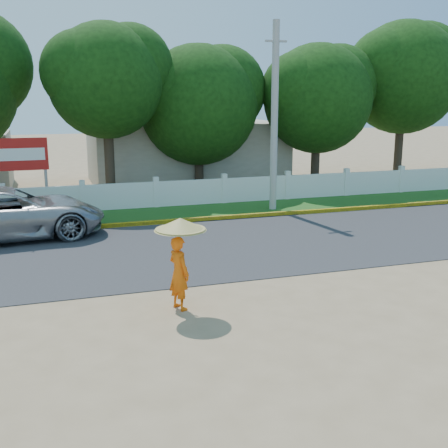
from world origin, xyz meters
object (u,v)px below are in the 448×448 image
object	(u,v)px
monk_with_parasol	(180,250)
billboard	(16,158)
utility_pole	(274,118)
vehicle	(8,213)

from	to	relation	value
monk_with_parasol	billboard	size ratio (longest dim) A/B	0.70
utility_pole	monk_with_parasol	distance (m)	11.66
monk_with_parasol	vehicle	bearing A→B (deg)	116.52
vehicle	billboard	bearing A→B (deg)	-8.93
vehicle	monk_with_parasol	xyz separation A→B (m)	(3.88, -7.78, 0.48)
utility_pole	billboard	xyz separation A→B (m)	(-9.94, 3.02, -1.59)
vehicle	monk_with_parasol	world-z (taller)	monk_with_parasol
utility_pole	vehicle	bearing A→B (deg)	-170.06
utility_pole	billboard	size ratio (longest dim) A/B	2.53
vehicle	monk_with_parasol	bearing A→B (deg)	-160.17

